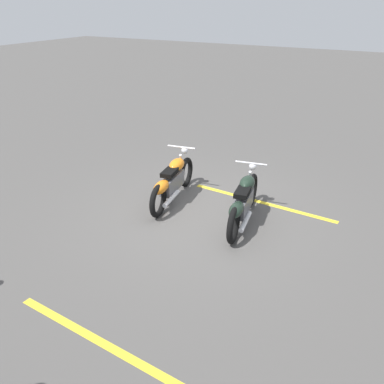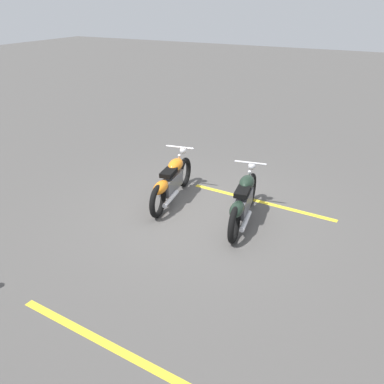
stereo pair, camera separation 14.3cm
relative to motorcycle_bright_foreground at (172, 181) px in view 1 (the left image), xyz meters
The scene contains 5 objects.
ground_plane 0.96m from the motorcycle_bright_foreground, 76.38° to the left, with size 60.00×60.00×0.00m, color #514F4C.
motorcycle_bright_foreground is the anchor object (origin of this frame).
motorcycle_dark_foreground 1.67m from the motorcycle_bright_foreground, 84.40° to the left, with size 2.22×0.71×1.04m.
parking_stripe_near 1.94m from the motorcycle_bright_foreground, 116.70° to the left, with size 3.20×0.12×0.01m, color yellow.
parking_stripe_mid 4.16m from the motorcycle_bright_foreground, 20.38° to the left, with size 3.20×0.12×0.01m, color yellow.
Camera 1 is at (6.59, 3.42, 3.96)m, focal length 39.31 mm.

